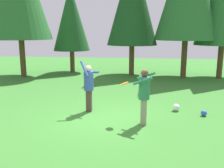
{
  "coord_description": "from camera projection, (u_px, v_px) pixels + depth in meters",
  "views": [
    {
      "loc": [
        1.38,
        -7.97,
        2.83
      ],
      "look_at": [
        0.21,
        0.53,
        1.05
      ],
      "focal_mm": 40.11,
      "sensor_mm": 36.0,
      "label": 1
    }
  ],
  "objects": [
    {
      "name": "ball_white",
      "position": [
        176.0,
        107.0,
        9.15
      ],
      "size": [
        0.26,
        0.26,
        0.26
      ],
      "primitive_type": "sphere",
      "color": "white",
      "rests_on": "ground_plane"
    },
    {
      "name": "ground_plane",
      "position": [
        104.0,
        117.0,
        8.49
      ],
      "size": [
        40.0,
        40.0,
        0.0
      ],
      "primitive_type": "plane",
      "color": "#387A2D"
    },
    {
      "name": "frisbee",
      "position": [
        124.0,
        84.0,
        7.85
      ],
      "size": [
        0.28,
        0.29,
        0.12
      ],
      "color": "orange"
    },
    {
      "name": "person_thrower",
      "position": [
        89.0,
        84.0,
        8.93
      ],
      "size": [
        0.67,
        0.66,
        1.86
      ],
      "rotation": [
        0.0,
        0.0,
        -0.57
      ],
      "color": "#4C382D",
      "rests_on": "ground_plane"
    },
    {
      "name": "person_catcher",
      "position": [
        144.0,
        92.0,
        7.64
      ],
      "size": [
        0.69,
        0.62,
        1.74
      ],
      "rotation": [
        0.0,
        0.0,
        2.87
      ],
      "color": "gray",
      "rests_on": "ground_plane"
    },
    {
      "name": "ball_blue",
      "position": [
        204.0,
        113.0,
        8.6
      ],
      "size": [
        0.2,
        0.2,
        0.2
      ],
      "primitive_type": "sphere",
      "color": "blue",
      "rests_on": "ground_plane"
    },
    {
      "name": "tree_left",
      "position": [
        71.0,
        18.0,
        17.34
      ],
      "size": [
        2.55,
        2.55,
        6.09
      ],
      "color": "brown",
      "rests_on": "ground_plane"
    }
  ]
}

